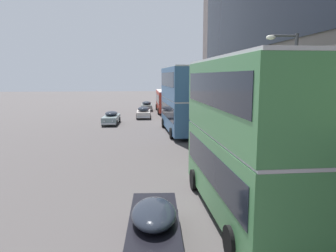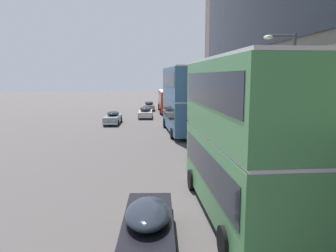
{
  "view_description": "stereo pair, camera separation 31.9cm",
  "coord_description": "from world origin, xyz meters",
  "px_view_note": "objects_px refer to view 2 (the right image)",
  "views": [
    {
      "loc": [
        -0.32,
        -2.49,
        5.52
      ],
      "look_at": [
        1.84,
        21.53,
        1.84
      ],
      "focal_mm": 35.0,
      "sensor_mm": 36.0,
      "label": 1
    },
    {
      "loc": [
        -0.0,
        -2.51,
        5.52
      ],
      "look_at": [
        1.84,
        21.53,
        1.84
      ],
      "focal_mm": 35.0,
      "sensor_mm": 36.0,
      "label": 2
    }
  ],
  "objects_px": {
    "sedan_oncoming_rear": "(149,106)",
    "sedan_lead_near": "(145,112)",
    "transit_bus_kerbside_far": "(238,133)",
    "street_lamp": "(288,102)",
    "sedan_trailing_mid": "(113,118)",
    "sedan_second_mid": "(148,225)",
    "transit_bus_kerbside_front": "(168,100)",
    "transit_bus_kerbside_rear": "(181,98)"
  },
  "relations": [
    {
      "from": "sedan_trailing_mid",
      "to": "transit_bus_kerbside_rear",
      "type": "bearing_deg",
      "value": -42.65
    },
    {
      "from": "transit_bus_kerbside_front",
      "to": "transit_bus_kerbside_rear",
      "type": "xyz_separation_m",
      "value": [
        -0.17,
        -18.82,
        1.55
      ]
    },
    {
      "from": "transit_bus_kerbside_front",
      "to": "sedan_lead_near",
      "type": "xyz_separation_m",
      "value": [
        -3.51,
        -6.81,
        -1.16
      ]
    },
    {
      "from": "sedan_trailing_mid",
      "to": "street_lamp",
      "type": "xyz_separation_m",
      "value": [
        10.12,
        -23.77,
        3.61
      ]
    },
    {
      "from": "sedan_lead_near",
      "to": "sedan_second_mid",
      "type": "xyz_separation_m",
      "value": [
        -0.19,
        -33.69,
        0.0
      ]
    },
    {
      "from": "transit_bus_kerbside_rear",
      "to": "sedan_second_mid",
      "type": "distance_m",
      "value": 22.13
    },
    {
      "from": "sedan_oncoming_rear",
      "to": "sedan_lead_near",
      "type": "height_order",
      "value": "sedan_lead_near"
    },
    {
      "from": "sedan_trailing_mid",
      "to": "sedan_oncoming_rear",
      "type": "distance_m",
      "value": 15.59
    },
    {
      "from": "transit_bus_kerbside_far",
      "to": "transit_bus_kerbside_front",
      "type": "bearing_deg",
      "value": 89.7
    },
    {
      "from": "transit_bus_kerbside_far",
      "to": "sedan_second_mid",
      "type": "relative_size",
      "value": 1.96
    },
    {
      "from": "transit_bus_kerbside_front",
      "to": "sedan_lead_near",
      "type": "relative_size",
      "value": 2.13
    },
    {
      "from": "transit_bus_kerbside_far",
      "to": "sedan_trailing_mid",
      "type": "relative_size",
      "value": 1.9
    },
    {
      "from": "transit_bus_kerbside_front",
      "to": "sedan_trailing_mid",
      "type": "bearing_deg",
      "value": -120.99
    },
    {
      "from": "transit_bus_kerbside_rear",
      "to": "sedan_lead_near",
      "type": "xyz_separation_m",
      "value": [
        -3.33,
        12.01,
        -2.72
      ]
    },
    {
      "from": "transit_bus_kerbside_far",
      "to": "sedan_second_mid",
      "type": "distance_m",
      "value": 4.86
    },
    {
      "from": "transit_bus_kerbside_far",
      "to": "street_lamp",
      "type": "distance_m",
      "value": 3.93
    },
    {
      "from": "transit_bus_kerbside_front",
      "to": "sedan_trailing_mid",
      "type": "height_order",
      "value": "transit_bus_kerbside_front"
    },
    {
      "from": "transit_bus_kerbside_front",
      "to": "sedan_lead_near",
      "type": "height_order",
      "value": "transit_bus_kerbside_front"
    },
    {
      "from": "sedan_trailing_mid",
      "to": "street_lamp",
      "type": "distance_m",
      "value": 26.08
    },
    {
      "from": "sedan_oncoming_rear",
      "to": "street_lamp",
      "type": "xyz_separation_m",
      "value": [
        5.63,
        -38.7,
        3.6
      ]
    },
    {
      "from": "transit_bus_kerbside_far",
      "to": "street_lamp",
      "type": "bearing_deg",
      "value": 38.27
    },
    {
      "from": "transit_bus_kerbside_far",
      "to": "sedan_lead_near",
      "type": "height_order",
      "value": "transit_bus_kerbside_far"
    },
    {
      "from": "transit_bus_kerbside_front",
      "to": "sedan_trailing_mid",
      "type": "xyz_separation_m",
      "value": [
        -7.34,
        -12.22,
        -1.17
      ]
    },
    {
      "from": "sedan_oncoming_rear",
      "to": "sedan_second_mid",
      "type": "height_order",
      "value": "sedan_second_mid"
    },
    {
      "from": "sedan_second_mid",
      "to": "street_lamp",
      "type": "xyz_separation_m",
      "value": [
        6.48,
        4.51,
        3.6
      ]
    },
    {
      "from": "transit_bus_kerbside_front",
      "to": "street_lamp",
      "type": "relative_size",
      "value": 1.43
    },
    {
      "from": "sedan_second_mid",
      "to": "sedan_trailing_mid",
      "type": "bearing_deg",
      "value": 97.33
    },
    {
      "from": "street_lamp",
      "to": "transit_bus_kerbside_far",
      "type": "bearing_deg",
      "value": -141.73
    },
    {
      "from": "sedan_second_mid",
      "to": "transit_bus_kerbside_rear",
      "type": "bearing_deg",
      "value": 80.76
    },
    {
      "from": "transit_bus_kerbside_rear",
      "to": "sedan_oncoming_rear",
      "type": "height_order",
      "value": "transit_bus_kerbside_rear"
    },
    {
      "from": "transit_bus_kerbside_rear",
      "to": "sedan_oncoming_rear",
      "type": "relative_size",
      "value": 2.38
    },
    {
      "from": "transit_bus_kerbside_rear",
      "to": "street_lamp",
      "type": "bearing_deg",
      "value": -80.22
    },
    {
      "from": "transit_bus_kerbside_front",
      "to": "sedan_second_mid",
      "type": "xyz_separation_m",
      "value": [
        -3.7,
        -40.5,
        -1.16
      ]
    },
    {
      "from": "transit_bus_kerbside_front",
      "to": "sedan_second_mid",
      "type": "bearing_deg",
      "value": -95.22
    },
    {
      "from": "transit_bus_kerbside_far",
      "to": "sedan_trailing_mid",
      "type": "distance_m",
      "value": 27.2
    },
    {
      "from": "transit_bus_kerbside_rear",
      "to": "street_lamp",
      "type": "xyz_separation_m",
      "value": [
        2.96,
        -17.17,
        0.88
      ]
    },
    {
      "from": "sedan_oncoming_rear",
      "to": "street_lamp",
      "type": "relative_size",
      "value": 0.59
    },
    {
      "from": "sedan_oncoming_rear",
      "to": "sedan_lead_near",
      "type": "bearing_deg",
      "value": -93.95
    },
    {
      "from": "sedan_lead_near",
      "to": "transit_bus_kerbside_far",
      "type": "bearing_deg",
      "value": -84.01
    },
    {
      "from": "transit_bus_kerbside_front",
      "to": "sedan_trailing_mid",
      "type": "relative_size",
      "value": 2.06
    },
    {
      "from": "transit_bus_kerbside_far",
      "to": "sedan_lead_near",
      "type": "xyz_separation_m",
      "value": [
        -3.31,
        31.53,
        -2.6
      ]
    },
    {
      "from": "sedan_oncoming_rear",
      "to": "sedan_trailing_mid",
      "type": "bearing_deg",
      "value": -106.74
    }
  ]
}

